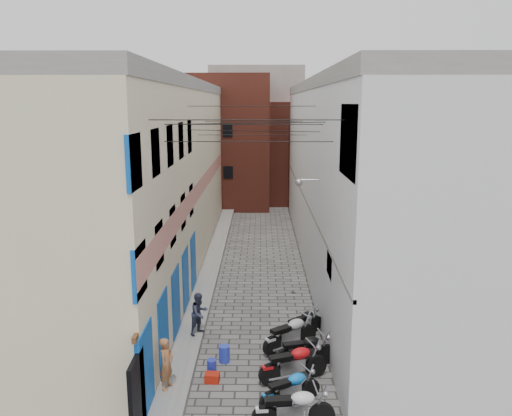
{
  "coord_description": "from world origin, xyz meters",
  "views": [
    {
      "loc": [
        0.36,
        -10.85,
        7.92
      ],
      "look_at": [
        0.14,
        12.48,
        3.0
      ],
      "focal_mm": 35.0,
      "sensor_mm": 36.0,
      "label": 1
    }
  ],
  "objects_px": {
    "motorcycle_b": "(294,407)",
    "motorcycle_c": "(290,387)",
    "motorcycle_f": "(290,332)",
    "person_b": "(199,313)",
    "motorcycle_g": "(303,322)",
    "water_jug_far": "(224,354)",
    "water_jug_near": "(212,367)",
    "red_crate": "(212,378)",
    "motorcycle_e": "(305,349)",
    "person_a": "(167,363)",
    "motorcycle_d": "(293,361)"
  },
  "relations": [
    {
      "from": "motorcycle_b",
      "to": "motorcycle_c",
      "type": "xyz_separation_m",
      "value": [
        -0.02,
        0.98,
        -0.07
      ]
    },
    {
      "from": "motorcycle_f",
      "to": "person_b",
      "type": "relative_size",
      "value": 1.48
    },
    {
      "from": "motorcycle_g",
      "to": "water_jug_far",
      "type": "height_order",
      "value": "motorcycle_g"
    },
    {
      "from": "water_jug_near",
      "to": "water_jug_far",
      "type": "relative_size",
      "value": 0.83
    },
    {
      "from": "motorcycle_b",
      "to": "motorcycle_f",
      "type": "height_order",
      "value": "motorcycle_f"
    },
    {
      "from": "motorcycle_c",
      "to": "red_crate",
      "type": "height_order",
      "value": "motorcycle_c"
    },
    {
      "from": "motorcycle_e",
      "to": "person_a",
      "type": "distance_m",
      "value": 4.25
    },
    {
      "from": "water_jug_far",
      "to": "motorcycle_d",
      "type": "bearing_deg",
      "value": -27.29
    },
    {
      "from": "motorcycle_b",
      "to": "water_jug_far",
      "type": "relative_size",
      "value": 3.93
    },
    {
      "from": "motorcycle_d",
      "to": "red_crate",
      "type": "distance_m",
      "value": 2.4
    },
    {
      "from": "motorcycle_e",
      "to": "person_a",
      "type": "height_order",
      "value": "person_a"
    },
    {
      "from": "motorcycle_b",
      "to": "motorcycle_g",
      "type": "height_order",
      "value": "motorcycle_b"
    },
    {
      "from": "motorcycle_f",
      "to": "water_jug_far",
      "type": "xyz_separation_m",
      "value": [
        -2.1,
        -0.8,
        -0.35
      ]
    },
    {
      "from": "motorcycle_b",
      "to": "motorcycle_e",
      "type": "xyz_separation_m",
      "value": [
        0.53,
        2.99,
        -0.02
      ]
    },
    {
      "from": "person_a",
      "to": "water_jug_near",
      "type": "xyz_separation_m",
      "value": [
        1.1,
        1.18,
        -0.76
      ]
    },
    {
      "from": "person_b",
      "to": "motorcycle_g",
      "type": "bearing_deg",
      "value": -45.85
    },
    {
      "from": "person_b",
      "to": "red_crate",
      "type": "height_order",
      "value": "person_b"
    },
    {
      "from": "motorcycle_d",
      "to": "motorcycle_g",
      "type": "bearing_deg",
      "value": 149.64
    },
    {
      "from": "motorcycle_b",
      "to": "motorcycle_d",
      "type": "relative_size",
      "value": 0.99
    },
    {
      "from": "water_jug_near",
      "to": "red_crate",
      "type": "height_order",
      "value": "water_jug_near"
    },
    {
      "from": "motorcycle_b",
      "to": "water_jug_far",
      "type": "xyz_separation_m",
      "value": [
        -1.95,
        3.25,
        -0.34
      ]
    },
    {
      "from": "water_jug_far",
      "to": "motorcycle_e",
      "type": "bearing_deg",
      "value": -5.93
    },
    {
      "from": "water_jug_far",
      "to": "motorcycle_g",
      "type": "bearing_deg",
      "value": 33.85
    },
    {
      "from": "person_b",
      "to": "water_jug_near",
      "type": "distance_m",
      "value": 2.36
    },
    {
      "from": "motorcycle_b",
      "to": "motorcycle_d",
      "type": "bearing_deg",
      "value": 171.17
    },
    {
      "from": "motorcycle_b",
      "to": "motorcycle_d",
      "type": "height_order",
      "value": "motorcycle_d"
    },
    {
      "from": "motorcycle_c",
      "to": "person_b",
      "type": "xyz_separation_m",
      "value": [
        -2.86,
        3.72,
        0.44
      ]
    },
    {
      "from": "motorcycle_d",
      "to": "person_b",
      "type": "xyz_separation_m",
      "value": [
        -3.01,
        2.52,
        0.36
      ]
    },
    {
      "from": "motorcycle_c",
      "to": "person_a",
      "type": "height_order",
      "value": "person_a"
    },
    {
      "from": "water_jug_near",
      "to": "water_jug_far",
      "type": "height_order",
      "value": "water_jug_far"
    },
    {
      "from": "motorcycle_g",
      "to": "water_jug_near",
      "type": "bearing_deg",
      "value": -90.91
    },
    {
      "from": "motorcycle_b",
      "to": "motorcycle_f",
      "type": "relative_size",
      "value": 0.98
    },
    {
      "from": "motorcycle_b",
      "to": "person_b",
      "type": "relative_size",
      "value": 1.45
    },
    {
      "from": "motorcycle_b",
      "to": "motorcycle_c",
      "type": "height_order",
      "value": "motorcycle_b"
    },
    {
      "from": "person_a",
      "to": "red_crate",
      "type": "relative_size",
      "value": 3.54
    },
    {
      "from": "motorcycle_e",
      "to": "person_b",
      "type": "relative_size",
      "value": 1.39
    },
    {
      "from": "motorcycle_e",
      "to": "motorcycle_g",
      "type": "bearing_deg",
      "value": 162.93
    },
    {
      "from": "motorcycle_g",
      "to": "person_b",
      "type": "bearing_deg",
      "value": -126.03
    },
    {
      "from": "motorcycle_f",
      "to": "person_b",
      "type": "bearing_deg",
      "value": -137.26
    },
    {
      "from": "motorcycle_d",
      "to": "motorcycle_g",
      "type": "xyz_separation_m",
      "value": [
        0.52,
        2.81,
        -0.08
      ]
    },
    {
      "from": "motorcycle_c",
      "to": "red_crate",
      "type": "relative_size",
      "value": 4.45
    },
    {
      "from": "motorcycle_c",
      "to": "motorcycle_d",
      "type": "bearing_deg",
      "value": 144.36
    },
    {
      "from": "motorcycle_d",
      "to": "motorcycle_f",
      "type": "height_order",
      "value": "motorcycle_f"
    },
    {
      "from": "motorcycle_e",
      "to": "water_jug_far",
      "type": "bearing_deg",
      "value": -109.67
    },
    {
      "from": "water_jug_far",
      "to": "motorcycle_b",
      "type": "bearing_deg",
      "value": -59.06
    },
    {
      "from": "motorcycle_e",
      "to": "motorcycle_f",
      "type": "distance_m",
      "value": 1.13
    },
    {
      "from": "motorcycle_b",
      "to": "water_jug_far",
      "type": "bearing_deg",
      "value": -154.53
    },
    {
      "from": "motorcycle_e",
      "to": "motorcycle_b",
      "type": "bearing_deg",
      "value": -23.86
    },
    {
      "from": "motorcycle_b",
      "to": "water_jug_far",
      "type": "distance_m",
      "value": 3.8
    },
    {
      "from": "motorcycle_c",
      "to": "person_a",
      "type": "distance_m",
      "value": 3.41
    }
  ]
}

